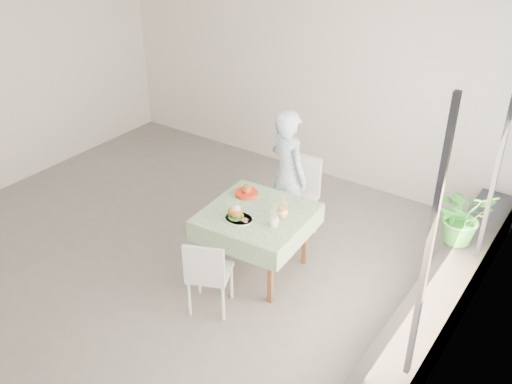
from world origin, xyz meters
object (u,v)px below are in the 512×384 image
Objects in this scene: chair_near at (210,287)px; potted_plant at (463,216)px; juice_cup_orange at (283,211)px; diner at (288,175)px; cafe_table at (257,235)px; main_dish at (237,215)px; chair_far at (293,212)px.

chair_near is 2.62m from potted_plant.
diner is at bearing 118.28° from juice_cup_orange.
potted_plant is (1.82, 1.80, 0.55)m from chair_near.
potted_plant is (1.79, 1.03, 0.35)m from cafe_table.
juice_cup_orange is at bearing -148.02° from potted_plant.
chair_far is at bearing 88.40° from main_dish.
chair_far is 1.60× the size of potted_plant.
main_dish is 2.26m from potted_plant.
chair_far is 0.50m from diner.
potted_plant is at bearing -151.90° from diner.
chair_far is 3.29× the size of juice_cup_orange.
juice_cup_orange is at bearing 70.70° from chair_near.
potted_plant reaches higher than chair_near.
potted_plant is (1.91, 0.24, 0.01)m from diner.
potted_plant is at bearing 31.98° from juice_cup_orange.
chair_far is 1.16m from main_dish.
cafe_table is at bearing 68.17° from main_dish.
chair_near is 1.05m from juice_cup_orange.
juice_cup_orange reaches higher than chair_near.
cafe_table is at bearing -149.92° from potted_plant.
chair_far is 0.96m from juice_cup_orange.
chair_near is (0.02, -1.59, -0.04)m from chair_far.
chair_far is 1.59m from chair_near.
chair_near is at bearing -89.12° from chair_far.
potted_plant reaches higher than chair_far.
diner is (-0.12, 0.79, 0.33)m from cafe_table.
potted_plant reaches higher than juice_cup_orange.
diner is 2.59× the size of potted_plant.
diner is at bearing 91.86° from main_dish.
chair_near is at bearing -135.42° from potted_plant.
chair_far is at bearing -173.72° from potted_plant.
main_dish reaches higher than chair_near.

